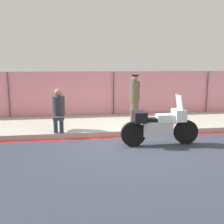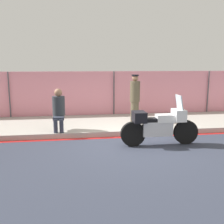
{
  "view_description": "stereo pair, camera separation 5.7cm",
  "coord_description": "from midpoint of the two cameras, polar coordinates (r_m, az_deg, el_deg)",
  "views": [
    {
      "loc": [
        -1.74,
        -7.38,
        2.35
      ],
      "look_at": [
        -0.45,
        1.26,
        0.74
      ],
      "focal_mm": 42.0,
      "sensor_mm": 36.0,
      "label": 1
    },
    {
      "loc": [
        -1.68,
        -7.39,
        2.35
      ],
      "look_at": [
        -0.45,
        1.26,
        0.74
      ],
      "focal_mm": 42.0,
      "sensor_mm": 36.0,
      "label": 2
    }
  ],
  "objects": [
    {
      "name": "ground_plane",
      "position": [
        7.94,
        4.73,
        -6.85
      ],
      "size": [
        120.0,
        120.0,
        0.0
      ],
      "primitive_type": "plane",
      "color": "#333847"
    },
    {
      "name": "sidewalk",
      "position": [
        10.1,
        1.84,
        -2.54
      ],
      "size": [
        32.34,
        3.0,
        0.17
      ],
      "color": "#ADA89E",
      "rests_on": "ground_plane"
    },
    {
      "name": "curb_paint_stripe",
      "position": [
        8.61,
        3.67,
        -5.44
      ],
      "size": [
        32.34,
        0.18,
        0.01
      ],
      "color": "red",
      "rests_on": "ground_plane"
    },
    {
      "name": "storefront_fence",
      "position": [
        11.49,
        0.49,
        3.77
      ],
      "size": [
        30.72,
        0.17,
        2.04
      ],
      "color": "pink",
      "rests_on": "ground_plane"
    },
    {
      "name": "motorcycle",
      "position": [
        7.75,
        10.45,
        -2.87
      ],
      "size": [
        2.32,
        0.51,
        1.47
      ],
      "rotation": [
        0.0,
        0.0,
        -0.01
      ],
      "color": "black",
      "rests_on": "ground_plane"
    },
    {
      "name": "officer_standing",
      "position": [
        9.98,
        5.16,
        3.11
      ],
      "size": [
        0.38,
        0.38,
        1.79
      ],
      "color": "brown",
      "rests_on": "sidewalk"
    },
    {
      "name": "person_seated_on_curb",
      "position": [
        8.81,
        -11.37,
        0.97
      ],
      "size": [
        0.41,
        0.72,
        1.38
      ],
      "color": "#2D3342",
      "rests_on": "sidewalk"
    }
  ]
}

